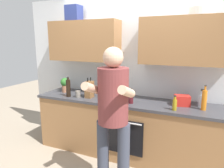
{
  "coord_description": "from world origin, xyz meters",
  "views": [
    {
      "loc": [
        1.02,
        -2.83,
        1.77
      ],
      "look_at": [
        -0.17,
        -0.1,
        1.15
      ],
      "focal_mm": 32.91,
      "sensor_mm": 36.0,
      "label": 1
    }
  ],
  "objects_px": {
    "bottle_vinegar": "(123,95)",
    "bottle_wine": "(131,98)",
    "bottle_oil": "(175,104)",
    "person_standing": "(113,111)",
    "bottle_water": "(202,100)",
    "potted_herb": "(65,84)",
    "knife_block": "(89,89)",
    "grocery_bag_bread": "(111,92)",
    "bottle_soy": "(68,88)",
    "cup_stoneware": "(78,94)",
    "bottle_juice": "(204,100)",
    "grocery_bag_crisps": "(182,100)"
  },
  "relations": [
    {
      "from": "bottle_vinegar",
      "to": "bottle_wine",
      "type": "bearing_deg",
      "value": -21.91
    },
    {
      "from": "bottle_water",
      "to": "bottle_oil",
      "type": "bearing_deg",
      "value": -138.1
    },
    {
      "from": "bottle_vinegar",
      "to": "knife_block",
      "type": "relative_size",
      "value": 0.77
    },
    {
      "from": "bottle_oil",
      "to": "cup_stoneware",
      "type": "height_order",
      "value": "bottle_oil"
    },
    {
      "from": "bottle_juice",
      "to": "potted_herb",
      "type": "relative_size",
      "value": 1.3
    },
    {
      "from": "person_standing",
      "to": "grocery_bag_bread",
      "type": "height_order",
      "value": "person_standing"
    },
    {
      "from": "bottle_soy",
      "to": "grocery_bag_crisps",
      "type": "distance_m",
      "value": 1.73
    },
    {
      "from": "bottle_wine",
      "to": "knife_block",
      "type": "distance_m",
      "value": 0.7
    },
    {
      "from": "bottle_soy",
      "to": "bottle_water",
      "type": "distance_m",
      "value": 1.98
    },
    {
      "from": "bottle_water",
      "to": "knife_block",
      "type": "distance_m",
      "value": 1.64
    },
    {
      "from": "bottle_vinegar",
      "to": "knife_block",
      "type": "xyz_separation_m",
      "value": [
        -0.56,
        -0.02,
        0.03
      ]
    },
    {
      "from": "bottle_juice",
      "to": "grocery_bag_crisps",
      "type": "bearing_deg",
      "value": 162.53
    },
    {
      "from": "cup_stoneware",
      "to": "grocery_bag_crisps",
      "type": "distance_m",
      "value": 1.57
    },
    {
      "from": "bottle_juice",
      "to": "potted_herb",
      "type": "xyz_separation_m",
      "value": [
        -2.22,
        0.08,
        0.01
      ]
    },
    {
      "from": "potted_herb",
      "to": "grocery_bag_bread",
      "type": "bearing_deg",
      "value": 1.72
    },
    {
      "from": "grocery_bag_crisps",
      "to": "person_standing",
      "type": "bearing_deg",
      "value": -126.29
    },
    {
      "from": "bottle_wine",
      "to": "potted_herb",
      "type": "bearing_deg",
      "value": 172.14
    },
    {
      "from": "cup_stoneware",
      "to": "knife_block",
      "type": "height_order",
      "value": "knife_block"
    },
    {
      "from": "bottle_oil",
      "to": "bottle_water",
      "type": "xyz_separation_m",
      "value": [
        0.32,
        0.28,
        0.02
      ]
    },
    {
      "from": "cup_stoneware",
      "to": "knife_block",
      "type": "bearing_deg",
      "value": 19.48
    },
    {
      "from": "bottle_oil",
      "to": "cup_stoneware",
      "type": "xyz_separation_m",
      "value": [
        -1.48,
        0.04,
        -0.03
      ]
    },
    {
      "from": "bottle_soy",
      "to": "cup_stoneware",
      "type": "relative_size",
      "value": 3.06
    },
    {
      "from": "bottle_soy",
      "to": "grocery_bag_bread",
      "type": "relative_size",
      "value": 1.39
    },
    {
      "from": "person_standing",
      "to": "grocery_bag_bread",
      "type": "xyz_separation_m",
      "value": [
        -0.43,
        0.91,
        -0.03
      ]
    },
    {
      "from": "person_standing",
      "to": "bottle_water",
      "type": "distance_m",
      "value": 1.29
    },
    {
      "from": "bottle_oil",
      "to": "bottle_wine",
      "type": "relative_size",
      "value": 0.92
    },
    {
      "from": "grocery_bag_bread",
      "to": "person_standing",
      "type": "bearing_deg",
      "value": -64.76
    },
    {
      "from": "person_standing",
      "to": "potted_herb",
      "type": "bearing_deg",
      "value": 145.55
    },
    {
      "from": "bottle_water",
      "to": "cup_stoneware",
      "type": "relative_size",
      "value": 2.36
    },
    {
      "from": "cup_stoneware",
      "to": "grocery_bag_bread",
      "type": "height_order",
      "value": "grocery_bag_bread"
    },
    {
      "from": "bottle_wine",
      "to": "grocery_bag_bread",
      "type": "relative_size",
      "value": 0.92
    },
    {
      "from": "bottle_water",
      "to": "grocery_bag_crisps",
      "type": "bearing_deg",
      "value": -171.31
    },
    {
      "from": "knife_block",
      "to": "grocery_bag_bread",
      "type": "bearing_deg",
      "value": 29.51
    },
    {
      "from": "bottle_soy",
      "to": "potted_herb",
      "type": "relative_size",
      "value": 1.27
    },
    {
      "from": "knife_block",
      "to": "grocery_bag_bread",
      "type": "xyz_separation_m",
      "value": [
        0.29,
        0.17,
        -0.05
      ]
    },
    {
      "from": "bottle_vinegar",
      "to": "bottle_soy",
      "type": "height_order",
      "value": "bottle_soy"
    },
    {
      "from": "bottle_vinegar",
      "to": "potted_herb",
      "type": "xyz_separation_m",
      "value": [
        -1.13,
        0.12,
        0.04
      ]
    },
    {
      "from": "bottle_vinegar",
      "to": "bottle_water",
      "type": "bearing_deg",
      "value": 8.6
    },
    {
      "from": "bottle_soy",
      "to": "knife_block",
      "type": "height_order",
      "value": "bottle_soy"
    },
    {
      "from": "bottle_juice",
      "to": "bottle_oil",
      "type": "bearing_deg",
      "value": -155.0
    },
    {
      "from": "bottle_soy",
      "to": "knife_block",
      "type": "distance_m",
      "value": 0.35
    },
    {
      "from": "bottle_soy",
      "to": "potted_herb",
      "type": "distance_m",
      "value": 0.33
    },
    {
      "from": "bottle_vinegar",
      "to": "bottle_water",
      "type": "xyz_separation_m",
      "value": [
        1.07,
        0.16,
        0.0
      ]
    },
    {
      "from": "bottle_wine",
      "to": "bottle_water",
      "type": "relative_size",
      "value": 0.87
    },
    {
      "from": "bottle_soy",
      "to": "bottle_oil",
      "type": "relative_size",
      "value": 1.63
    },
    {
      "from": "person_standing",
      "to": "cup_stoneware",
      "type": "relative_size",
      "value": 16.41
    },
    {
      "from": "bottle_oil",
      "to": "grocery_bag_crisps",
      "type": "height_order",
      "value": "bottle_oil"
    },
    {
      "from": "bottle_soy",
      "to": "bottle_wine",
      "type": "relative_size",
      "value": 1.5
    },
    {
      "from": "person_standing",
      "to": "bottle_water",
      "type": "height_order",
      "value": "person_standing"
    },
    {
      "from": "bottle_oil",
      "to": "knife_block",
      "type": "height_order",
      "value": "knife_block"
    }
  ]
}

